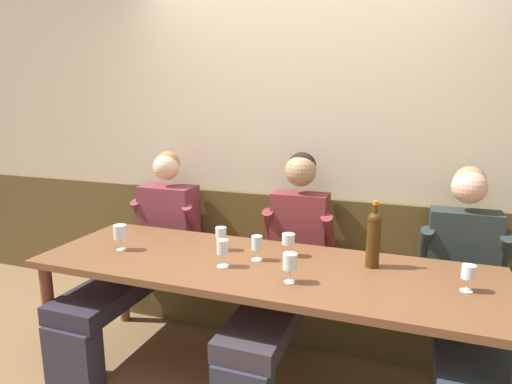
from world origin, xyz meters
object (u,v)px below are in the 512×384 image
Objects in this scene: person_center_right_seat at (286,263)px; wine_bottle_green_tall at (373,238)px; wall_bench at (292,291)px; wine_glass_right_end at (221,233)px; wine_glass_center_front at (257,244)px; wine_glass_near_bucket at (290,263)px; person_center_left_seat at (144,248)px; person_left_seat at (467,295)px; dining_table at (262,276)px; wine_glass_left_end at (288,240)px; wine_glass_by_bottle at (468,273)px; wine_glass_mid_right at (120,233)px; wine_glass_mid_left at (223,248)px.

person_center_right_seat reaches higher than wine_bottle_green_tall.
wall_bench reaches higher than wine_glass_right_end.
wine_glass_near_bucket reaches higher than wine_glass_center_front.
wine_bottle_green_tall is at bearing -5.41° from person_center_left_seat.
wine_glass_right_end is at bearing 148.61° from wine_glass_near_bucket.
wine_glass_right_end is at bearing -173.59° from person_left_seat.
person_center_left_seat is (-0.99, 0.32, -0.06)m from dining_table.
dining_table is 19.09× the size of wine_glass_left_end.
wine_bottle_green_tall is 0.64m from wine_glass_center_front.
wine_glass_right_end is 1.10× the size of wine_glass_by_bottle.
wine_glass_right_end is at bearing -177.64° from wine_bottle_green_tall.
wall_bench is 20.02× the size of wine_glass_right_end.
wall_bench is 2.27× the size of person_center_left_seat.
wine_glass_right_end is at bearing 19.67° from wine_glass_mid_right.
person_left_seat is at bearing -0.82° from person_center_left_seat.
wine_glass_mid_left is (-0.19, -0.11, 0.18)m from dining_table.
wine_glass_right_end is (-0.36, -0.18, 0.21)m from person_center_right_seat.
wine_glass_by_bottle is at bearing -98.63° from person_left_seat.
dining_table is at bearing 4.59° from wine_glass_mid_right.
wine_glass_by_bottle is 0.86× the size of wine_glass_near_bucket.
wine_glass_left_end is 0.89× the size of wine_glass_near_bucket.
wine_glass_near_bucket is (0.21, -0.18, 0.17)m from dining_table.
wine_glass_mid_left is (0.69, -0.04, 0.00)m from wine_glass_mid_right.
person_center_left_seat is 8.85× the size of wine_glass_center_front.
wine_glass_left_end reaches higher than wine_glass_by_bottle.
person_left_seat is (1.08, 0.29, -0.07)m from dining_table.
wine_bottle_green_tall is at bearing 160.18° from wine_glass_by_bottle.
person_center_left_seat is 0.98× the size of person_center_right_seat.
wine_glass_center_front is (-0.63, -0.12, -0.07)m from wine_bottle_green_tall.
wine_glass_mid_left reaches higher than wine_glass_near_bucket.
wine_bottle_green_tall is at bearing -0.52° from wine_glass_left_end.
wall_bench reaches higher than wine_glass_near_bucket.
person_center_right_seat is 1.05m from wine_glass_by_bottle.
wall_bench is 1.12× the size of dining_table.
wine_glass_left_end is 0.88× the size of wine_glass_mid_left.
person_center_right_seat is 8.51× the size of wine_glass_near_bucket.
dining_table is at bearing 139.38° from wine_glass_near_bucket.
person_center_left_seat reaches higher than person_left_seat.
wine_glass_mid_right is at bearing -169.56° from person_left_seat.
person_center_left_seat is at bearing 152.07° from wine_glass_mid_left.
person_center_right_seat is (0.05, 0.32, -0.03)m from dining_table.
person_center_right_seat is 9.58× the size of wine_glass_left_end.
wine_glass_right_end is (-0.31, -0.54, 0.56)m from wall_bench.
dining_table is at bearing -17.89° from person_center_left_seat.
wine_glass_near_bucket reaches higher than wine_glass_left_end.
wine_glass_left_end is at bearing -173.28° from person_left_seat.
person_center_right_seat reaches higher than wine_glass_mid_left.
wine_glass_right_end is at bearing -119.48° from wall_bench.
wine_glass_left_end is 0.38m from wine_glass_near_bucket.
person_left_seat reaches higher than wine_glass_center_front.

